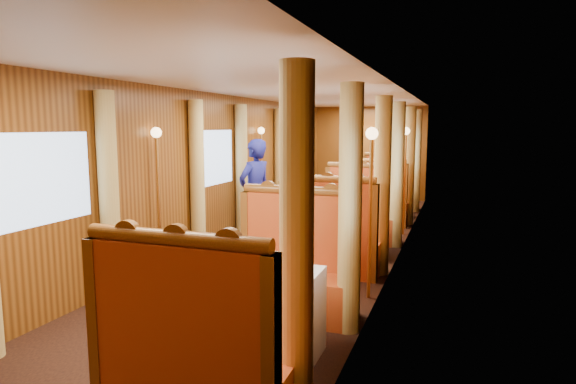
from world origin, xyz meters
The scene contains 47 objects.
floor centered at (0.00, 0.00, 0.00)m, with size 3.00×12.00×0.01m, color black, non-canonical shape.
ceiling centered at (0.00, 0.00, 2.50)m, with size 3.00×12.00×0.01m, color silver, non-canonical shape.
wall_far centered at (0.00, 6.00, 1.25)m, with size 3.00×2.50×0.01m, color brown, non-canonical shape.
wall_left centered at (-1.50, 0.00, 1.25)m, with size 12.00×2.50×0.01m, color brown, non-canonical shape.
wall_right centered at (1.50, 0.00, 1.25)m, with size 12.00×2.50×0.01m, color brown, non-canonical shape.
doorway_far centered at (0.00, 5.97, 1.00)m, with size 0.80×0.04×2.00m, color brown.
table_near centered at (0.75, -3.50, 0.38)m, with size 1.05×0.72×0.75m, color white.
banquette_near_fwd centered at (0.75, -4.51, 0.42)m, with size 1.30×0.55×1.34m.
banquette_near_aft centered at (0.75, -2.49, 0.42)m, with size 1.30×0.55×1.34m.
table_mid centered at (0.75, 0.00, 0.38)m, with size 1.05×0.72×0.75m, color white.
banquette_mid_fwd centered at (0.75, -1.01, 0.42)m, with size 1.30×0.55×1.34m.
banquette_mid_aft centered at (0.75, 1.01, 0.42)m, with size 1.30×0.55×1.34m.
table_far centered at (0.75, 3.50, 0.38)m, with size 1.05×0.72×0.75m, color white.
banquette_far_fwd centered at (0.75, 2.49, 0.42)m, with size 1.30×0.55×1.34m.
banquette_far_aft centered at (0.75, 4.51, 0.42)m, with size 1.30×0.55×1.34m.
tea_tray centered at (0.62, -3.57, 0.76)m, with size 0.34×0.26×0.01m, color silver.
teapot_left centered at (0.59, -3.62, 0.82)m, with size 0.18×0.13×0.14m, color silver, non-canonical shape.
teapot_right centered at (0.71, -3.58, 0.80)m, with size 0.13×0.10×0.11m, color silver, non-canonical shape.
teapot_back centered at (0.69, -3.42, 0.81)m, with size 0.15×0.11×0.12m, color silver, non-canonical shape.
fruit_plate centered at (1.01, -3.62, 0.77)m, with size 0.20×0.20×0.05m.
cup_inboard centered at (0.34, -3.35, 0.86)m, with size 0.08×0.08×0.26m.
cup_outboard centered at (0.44, -3.24, 0.86)m, with size 0.08×0.08×0.26m.
rose_vase_mid centered at (0.74, 0.03, 0.93)m, with size 0.06×0.06×0.36m.
rose_vase_far centered at (0.77, 3.47, 0.93)m, with size 0.06×0.06×0.36m.
window_left_near centered at (-1.49, -3.50, 1.45)m, with size 1.20×0.90×0.01m, color #90ADD4, non-canonical shape.
curtain_left_near_b centered at (-1.38, -2.72, 1.18)m, with size 0.22×0.22×2.35m, color tan.
window_right_near centered at (1.49, -3.50, 1.45)m, with size 1.20×0.90×0.01m, color #90ADD4, non-canonical shape.
curtain_right_near_a centered at (1.38, -4.28, 1.18)m, with size 0.22×0.22×2.35m, color tan.
curtain_right_near_b centered at (1.38, -2.72, 1.18)m, with size 0.22×0.22×2.35m, color tan.
window_left_mid centered at (-1.49, 0.00, 1.45)m, with size 1.20×0.90×0.01m, color #90ADD4, non-canonical shape.
curtain_left_mid_a centered at (-1.38, -0.78, 1.18)m, with size 0.22×0.22×2.35m, color tan.
curtain_left_mid_b centered at (-1.38, 0.78, 1.18)m, with size 0.22×0.22×2.35m, color tan.
window_right_mid centered at (1.49, 0.00, 1.45)m, with size 1.20×0.90×0.01m, color #90ADD4, non-canonical shape.
curtain_right_mid_a centered at (1.38, -0.78, 1.18)m, with size 0.22×0.22×2.35m, color tan.
curtain_right_mid_b centered at (1.38, 0.78, 1.18)m, with size 0.22×0.22×2.35m, color tan.
window_left_far centered at (-1.49, 3.50, 1.45)m, with size 1.20×0.90×0.01m, color #90ADD4, non-canonical shape.
curtain_left_far_a centered at (-1.38, 2.72, 1.18)m, with size 0.22×0.22×2.35m, color tan.
curtain_left_far_b centered at (-1.38, 4.28, 1.18)m, with size 0.22×0.22×2.35m, color tan.
window_right_far centered at (1.49, 3.50, 1.45)m, with size 1.20×0.90×0.01m, color #90ADD4, non-canonical shape.
curtain_right_far_a centered at (1.38, 2.72, 1.18)m, with size 0.22×0.22×2.35m, color tan.
curtain_right_far_b centered at (1.38, 4.28, 1.18)m, with size 0.22×0.22×2.35m, color tan.
sconce_left_fore centered at (-1.40, -1.75, 1.38)m, with size 0.14×0.14×1.95m.
sconce_right_fore centered at (1.40, -1.75, 1.38)m, with size 0.14×0.14×1.95m.
sconce_left_aft centered at (-1.40, 1.75, 1.38)m, with size 0.14×0.14×1.95m.
sconce_right_aft centered at (1.40, 1.75, 1.38)m, with size 0.14×0.14×1.95m.
steward centered at (-0.77, -0.03, 0.88)m, with size 0.64×0.42×1.76m, color navy.
passenger centered at (0.75, 0.77, 0.74)m, with size 0.40×0.44×0.76m.
Camera 1 is at (2.32, -7.08, 1.95)m, focal length 30.00 mm.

